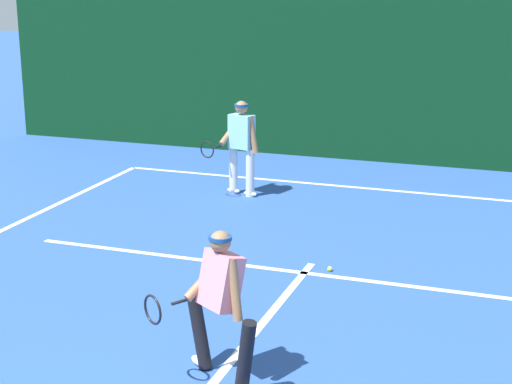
% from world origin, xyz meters
% --- Properties ---
extents(court_line_baseline_far, '(9.69, 0.10, 0.01)m').
position_xyz_m(court_line_baseline_far, '(0.00, 10.50, 0.00)').
color(court_line_baseline_far, white).
rests_on(court_line_baseline_far, ground_plane).
extents(court_line_service, '(7.90, 0.10, 0.01)m').
position_xyz_m(court_line_service, '(0.00, 6.04, 0.00)').
color(court_line_service, white).
rests_on(court_line_service, ground_plane).
extents(court_line_centre, '(0.10, 6.40, 0.01)m').
position_xyz_m(court_line_centre, '(0.00, 3.20, 0.00)').
color(court_line_centre, white).
rests_on(court_line_centre, ground_plane).
extents(player_near, '(1.14, 0.81, 1.53)m').
position_xyz_m(player_near, '(0.04, 3.00, 0.83)').
color(player_near, black).
rests_on(player_near, ground_plane).
extents(player_far, '(0.94, 0.90, 1.66)m').
position_xyz_m(player_far, '(-2.12, 9.35, 0.92)').
color(player_far, silver).
rests_on(player_far, ground_plane).
extents(tennis_ball, '(0.07, 0.07, 0.07)m').
position_xyz_m(tennis_ball, '(0.30, 6.21, 0.03)').
color(tennis_ball, '#D1E033').
rests_on(tennis_ball, ground_plane).
extents(back_fence_windscreen, '(17.69, 0.12, 3.42)m').
position_xyz_m(back_fence_windscreen, '(0.00, 12.70, 1.71)').
color(back_fence_windscreen, '#093318').
rests_on(back_fence_windscreen, ground_plane).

